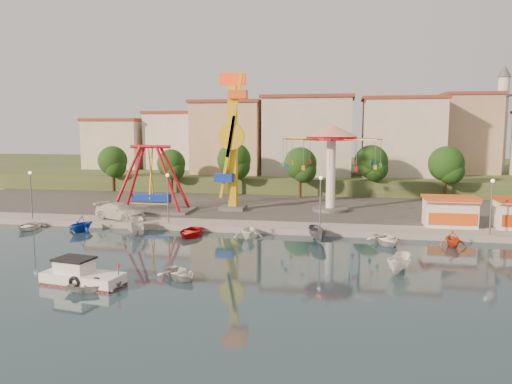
% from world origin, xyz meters
% --- Properties ---
extents(ground, '(200.00, 200.00, 0.00)m').
position_xyz_m(ground, '(0.00, 0.00, 0.00)').
color(ground, '#132735').
rests_on(ground, ground).
extents(quay_deck, '(200.00, 100.00, 0.60)m').
position_xyz_m(quay_deck, '(0.00, 62.00, 0.30)').
color(quay_deck, '#9E998E').
rests_on(quay_deck, ground).
extents(asphalt_pad, '(90.00, 28.00, 0.01)m').
position_xyz_m(asphalt_pad, '(0.00, 30.00, 0.60)').
color(asphalt_pad, '#4C4944').
rests_on(asphalt_pad, quay_deck).
extents(hill_terrace, '(200.00, 60.00, 3.00)m').
position_xyz_m(hill_terrace, '(0.00, 67.00, 1.50)').
color(hill_terrace, '#384C26').
rests_on(hill_terrace, ground).
extents(pirate_ship_ride, '(10.00, 5.00, 8.00)m').
position_xyz_m(pirate_ship_ride, '(-12.65, 19.93, 4.39)').
color(pirate_ship_ride, '#59595E').
rests_on(pirate_ship_ride, quay_deck).
extents(kamikaze_tower, '(3.57, 3.10, 16.50)m').
position_xyz_m(kamikaze_tower, '(-3.05, 22.29, 8.60)').
color(kamikaze_tower, '#59595E').
rests_on(kamikaze_tower, quay_deck).
extents(wave_swinger, '(11.60, 11.60, 10.40)m').
position_xyz_m(wave_swinger, '(8.65, 23.92, 8.20)').
color(wave_swinger, '#59595E').
rests_on(wave_swinger, quay_deck).
extents(booth_left, '(5.40, 3.78, 3.08)m').
position_xyz_m(booth_left, '(21.01, 16.49, 2.16)').
color(booth_left, white).
rests_on(booth_left, quay_deck).
extents(lamp_post_0, '(0.14, 0.14, 5.00)m').
position_xyz_m(lamp_post_0, '(-24.00, 13.00, 3.10)').
color(lamp_post_0, '#59595E').
rests_on(lamp_post_0, quay_deck).
extents(lamp_post_1, '(0.14, 0.14, 5.00)m').
position_xyz_m(lamp_post_1, '(-8.00, 13.00, 3.10)').
color(lamp_post_1, '#59595E').
rests_on(lamp_post_1, quay_deck).
extents(lamp_post_2, '(0.14, 0.14, 5.00)m').
position_xyz_m(lamp_post_2, '(8.00, 13.00, 3.10)').
color(lamp_post_2, '#59595E').
rests_on(lamp_post_2, quay_deck).
extents(lamp_post_3, '(0.14, 0.14, 5.00)m').
position_xyz_m(lamp_post_3, '(24.00, 13.00, 3.10)').
color(lamp_post_3, '#59595E').
rests_on(lamp_post_3, quay_deck).
extents(tree_0, '(4.60, 4.60, 7.19)m').
position_xyz_m(tree_0, '(-26.00, 36.98, 5.47)').
color(tree_0, '#382314').
rests_on(tree_0, quay_deck).
extents(tree_1, '(4.35, 4.35, 6.80)m').
position_xyz_m(tree_1, '(-16.00, 36.24, 5.20)').
color(tree_1, '#382314').
rests_on(tree_1, quay_deck).
extents(tree_2, '(5.02, 5.02, 7.85)m').
position_xyz_m(tree_2, '(-6.00, 35.81, 5.92)').
color(tree_2, '#382314').
rests_on(tree_2, quay_deck).
extents(tree_3, '(4.68, 4.68, 7.32)m').
position_xyz_m(tree_3, '(4.00, 34.36, 5.55)').
color(tree_3, '#382314').
rests_on(tree_3, quay_deck).
extents(tree_4, '(4.86, 4.86, 7.60)m').
position_xyz_m(tree_4, '(14.00, 37.35, 5.75)').
color(tree_4, '#382314').
rests_on(tree_4, quay_deck).
extents(tree_5, '(4.83, 4.83, 7.54)m').
position_xyz_m(tree_5, '(24.00, 35.54, 5.71)').
color(tree_5, '#382314').
rests_on(tree_5, quay_deck).
extents(building_0, '(9.26, 9.53, 11.87)m').
position_xyz_m(building_0, '(-33.37, 46.06, 8.93)').
color(building_0, beige).
rests_on(building_0, hill_terrace).
extents(building_1, '(12.33, 9.01, 8.63)m').
position_xyz_m(building_1, '(-21.33, 51.38, 7.32)').
color(building_1, silver).
rests_on(building_1, hill_terrace).
extents(building_2, '(11.95, 9.28, 11.23)m').
position_xyz_m(building_2, '(-8.19, 51.96, 8.62)').
color(building_2, tan).
rests_on(building_2, hill_terrace).
extents(building_3, '(12.59, 10.50, 9.20)m').
position_xyz_m(building_3, '(5.60, 48.80, 7.60)').
color(building_3, beige).
rests_on(building_3, hill_terrace).
extents(building_4, '(10.75, 9.23, 9.24)m').
position_xyz_m(building_4, '(19.07, 52.20, 7.62)').
color(building_4, beige).
rests_on(building_4, hill_terrace).
extents(building_5, '(12.77, 10.96, 11.21)m').
position_xyz_m(building_5, '(32.37, 50.33, 8.61)').
color(building_5, tan).
rests_on(building_5, hill_terrace).
extents(minaret, '(2.80, 2.80, 18.00)m').
position_xyz_m(minaret, '(36.00, 54.00, 12.55)').
color(minaret, silver).
rests_on(minaret, hill_terrace).
extents(cabin_motorboat, '(5.91, 3.03, 1.98)m').
position_xyz_m(cabin_motorboat, '(-7.15, -6.32, 0.53)').
color(cabin_motorboat, white).
rests_on(cabin_motorboat, ground).
extents(rowboat_a, '(4.25, 4.21, 0.72)m').
position_xyz_m(rowboat_a, '(-1.00, -3.70, 0.36)').
color(rowboat_a, silver).
rests_on(rowboat_a, ground).
extents(rowboat_b, '(4.40, 4.02, 0.75)m').
position_xyz_m(rowboat_b, '(-5.82, -7.22, 0.37)').
color(rowboat_b, silver).
rests_on(rowboat_b, ground).
extents(skiff, '(2.60, 3.81, 1.38)m').
position_xyz_m(skiff, '(14.49, 0.52, 0.69)').
color(skiff, white).
rests_on(skiff, ground).
extents(van, '(6.62, 4.52, 1.78)m').
position_xyz_m(van, '(-13.99, 14.06, 1.49)').
color(van, silver).
rests_on(van, quay_deck).
extents(moored_boat_0, '(2.99, 3.94, 0.77)m').
position_xyz_m(moored_boat_0, '(-22.31, 9.80, 0.38)').
color(moored_boat_0, silver).
rests_on(moored_boat_0, ground).
extents(moored_boat_1, '(3.55, 3.83, 1.67)m').
position_xyz_m(moored_boat_1, '(-16.30, 9.80, 0.83)').
color(moored_boat_1, '#1334A8').
rests_on(moored_boat_1, ground).
extents(moored_boat_2, '(2.59, 4.47, 1.63)m').
position_xyz_m(moored_boat_2, '(-10.34, 9.80, 0.81)').
color(moored_boat_2, silver).
rests_on(moored_boat_2, ground).
extents(moored_boat_3, '(3.10, 4.26, 0.86)m').
position_xyz_m(moored_boat_3, '(-4.58, 9.80, 0.43)').
color(moored_boat_3, red).
rests_on(moored_boat_3, ground).
extents(moored_boat_4, '(3.41, 3.78, 1.76)m').
position_xyz_m(moored_boat_4, '(1.29, 9.80, 0.88)').
color(moored_boat_4, white).
rests_on(moored_boat_4, ground).
extents(moored_boat_5, '(2.43, 3.94, 1.43)m').
position_xyz_m(moored_boat_5, '(7.97, 9.80, 0.71)').
color(moored_boat_5, '#545459').
rests_on(moored_boat_5, ground).
extents(moored_boat_6, '(3.87, 4.70, 0.85)m').
position_xyz_m(moored_boat_6, '(14.28, 9.80, 0.42)').
color(moored_boat_6, white).
rests_on(moored_boat_6, ground).
extents(moored_boat_7, '(2.52, 2.88, 1.46)m').
position_xyz_m(moored_boat_7, '(20.05, 9.80, 0.73)').
color(moored_boat_7, red).
rests_on(moored_boat_7, ground).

